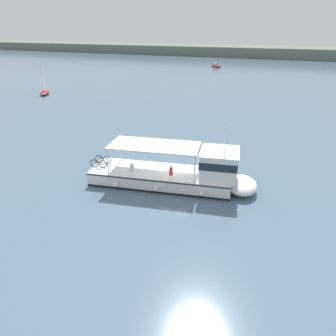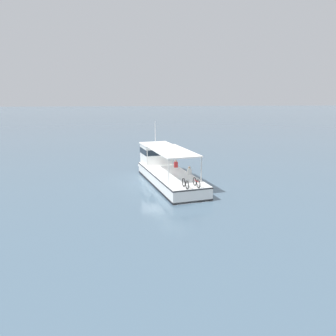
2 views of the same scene
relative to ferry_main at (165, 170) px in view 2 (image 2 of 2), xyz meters
name	(u,v)px [view 2 (image 2 of 2)]	position (x,y,z in m)	size (l,w,h in m)	color
ground_plane	(155,182)	(-0.68, 0.99, -1.01)	(400.00, 400.00, 0.00)	slate
ferry_main	(165,170)	(0.00, 0.00, 0.00)	(13.07, 5.76, 5.32)	white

